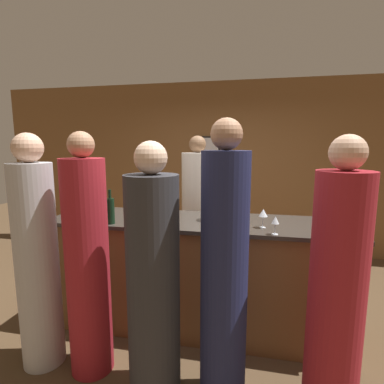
{
  "coord_description": "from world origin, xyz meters",
  "views": [
    {
      "loc": [
        0.53,
        -2.71,
        1.77
      ],
      "look_at": [
        -0.06,
        0.1,
        1.32
      ],
      "focal_mm": 28.0,
      "sensor_mm": 36.0,
      "label": 1
    }
  ],
  "objects": [
    {
      "name": "guest_4",
      "position": [
        -0.14,
        -0.84,
        0.83
      ],
      "size": [
        0.37,
        0.37,
        1.8
      ],
      "color": "#2D2D33",
      "rests_on": "ground_plane"
    },
    {
      "name": "guest_1",
      "position": [
        -0.7,
        -0.75,
        0.88
      ],
      "size": [
        0.33,
        0.33,
        1.87
      ],
      "color": "maroon",
      "rests_on": "ground_plane"
    },
    {
      "name": "wine_glass_0",
      "position": [
        0.7,
        -0.34,
        1.19
      ],
      "size": [
        0.06,
        0.06,
        0.15
      ],
      "color": "silver",
      "rests_on": "bar_counter"
    },
    {
      "name": "ground_plane",
      "position": [
        0.0,
        0.0,
        0.0
      ],
      "size": [
        14.0,
        14.0,
        0.0
      ],
      "primitive_type": "plane",
      "color": "#4C3823"
    },
    {
      "name": "wine_bottle_1",
      "position": [
        -0.73,
        -0.29,
        1.2
      ],
      "size": [
        0.07,
        0.07,
        0.31
      ],
      "color": "black",
      "rests_on": "bar_counter"
    },
    {
      "name": "guest_0",
      "position": [
        -1.13,
        -0.76,
        0.88
      ],
      "size": [
        0.32,
        0.32,
        1.87
      ],
      "color": "#B2B2B7",
      "rests_on": "ground_plane"
    },
    {
      "name": "bartender",
      "position": [
        -0.16,
        0.87,
        0.87
      ],
      "size": [
        0.39,
        0.39,
        1.89
      ],
      "rotation": [
        0.0,
        0.0,
        3.14
      ],
      "color": "silver",
      "rests_on": "ground_plane"
    },
    {
      "name": "wine_bottle_0",
      "position": [
        0.33,
        0.18,
        1.19
      ],
      "size": [
        0.07,
        0.07,
        0.3
      ],
      "color": "black",
      "rests_on": "bar_counter"
    },
    {
      "name": "guest_2",
      "position": [
        0.35,
        -0.81,
        0.91
      ],
      "size": [
        0.32,
        0.32,
        1.94
      ],
      "color": "#1E234C",
      "rests_on": "ground_plane"
    },
    {
      "name": "wine_glass_1",
      "position": [
        -1.07,
        -0.17,
        1.19
      ],
      "size": [
        0.07,
        0.07,
        0.15
      ],
      "color": "silver",
      "rests_on": "bar_counter"
    },
    {
      "name": "bar_counter",
      "position": [
        0.0,
        0.0,
        0.54
      ],
      "size": [
        2.81,
        0.76,
        1.07
      ],
      "color": "brown",
      "rests_on": "ground_plane"
    },
    {
      "name": "back_wall",
      "position": [
        -0.0,
        2.32,
        1.4
      ],
      "size": [
        8.0,
        0.08,
        2.8
      ],
      "color": "brown",
      "rests_on": "ground_plane"
    },
    {
      "name": "ice_bucket",
      "position": [
        0.18,
        0.02,
        1.16
      ],
      "size": [
        0.2,
        0.2,
        0.18
      ],
      "color": "#9E9993",
      "rests_on": "bar_counter"
    },
    {
      "name": "guest_3",
      "position": [
        1.06,
        -0.78,
        0.86
      ],
      "size": [
        0.34,
        0.34,
        1.84
      ],
      "color": "maroon",
      "rests_on": "ground_plane"
    },
    {
      "name": "wine_glass_2",
      "position": [
        0.61,
        -0.15,
        1.2
      ],
      "size": [
        0.08,
        0.08,
        0.16
      ],
      "color": "silver",
      "rests_on": "bar_counter"
    }
  ]
}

